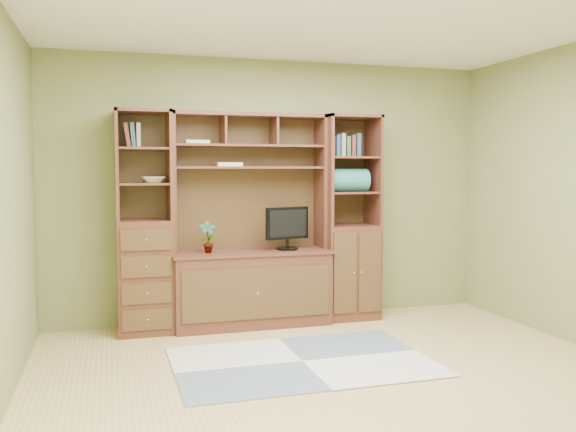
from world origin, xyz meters
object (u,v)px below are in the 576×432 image
object	(u,v)px
left_tower	(144,222)
center_hutch	(251,220)
monitor	(287,220)
right_tower	(349,217)

from	to	relation	value
left_tower	center_hutch	bearing A→B (deg)	-2.29
monitor	left_tower	bearing A→B (deg)	161.48
left_tower	monitor	xyz separation A→B (m)	(1.35, -0.07, -0.01)
center_hutch	left_tower	size ratio (longest dim) A/B	1.00
left_tower	right_tower	world-z (taller)	same
center_hutch	monitor	world-z (taller)	center_hutch
center_hutch	right_tower	size ratio (longest dim) A/B	1.00
right_tower	monitor	world-z (taller)	right_tower
center_hutch	left_tower	bearing A→B (deg)	177.71
center_hutch	left_tower	world-z (taller)	same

